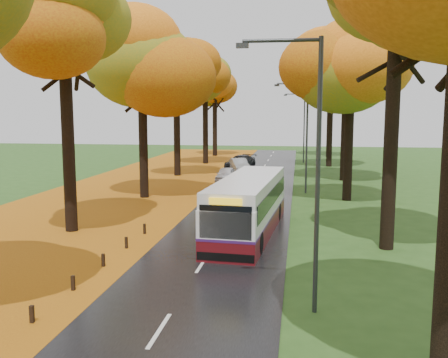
% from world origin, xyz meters
% --- Properties ---
extents(road, '(6.50, 90.00, 0.04)m').
position_xyz_m(road, '(0.00, 25.00, 0.02)').
color(road, black).
rests_on(road, ground).
extents(centre_line, '(0.12, 90.00, 0.01)m').
position_xyz_m(centre_line, '(0.00, 25.00, 0.04)').
color(centre_line, silver).
rests_on(centre_line, road).
extents(leaf_verge, '(12.00, 90.00, 0.02)m').
position_xyz_m(leaf_verge, '(-9.00, 25.00, 0.01)').
color(leaf_verge, '#84400C').
rests_on(leaf_verge, ground).
extents(leaf_drift, '(0.90, 90.00, 0.01)m').
position_xyz_m(leaf_drift, '(-3.05, 25.00, 0.04)').
color(leaf_drift, '#B26E12').
rests_on(leaf_drift, road).
extents(trees_left, '(9.20, 74.00, 13.88)m').
position_xyz_m(trees_left, '(-7.18, 27.06, 9.53)').
color(trees_left, black).
rests_on(trees_left, ground).
extents(trees_right, '(9.30, 74.20, 13.96)m').
position_xyz_m(trees_right, '(7.19, 26.91, 9.69)').
color(trees_right, black).
rests_on(trees_right, ground).
extents(bollard_row, '(0.11, 23.51, 0.52)m').
position_xyz_m(bollard_row, '(-3.70, 4.70, 0.26)').
color(bollard_row, black).
rests_on(bollard_row, ground).
extents(streetlamp_near, '(2.45, 0.18, 8.00)m').
position_xyz_m(streetlamp_near, '(3.95, 8.00, 4.71)').
color(streetlamp_near, '#333538').
rests_on(streetlamp_near, ground).
extents(streetlamp_mid, '(2.45, 0.18, 8.00)m').
position_xyz_m(streetlamp_mid, '(3.95, 30.00, 4.71)').
color(streetlamp_mid, '#333538').
rests_on(streetlamp_mid, ground).
extents(streetlamp_far, '(2.45, 0.18, 8.00)m').
position_xyz_m(streetlamp_far, '(3.95, 52.00, 4.71)').
color(streetlamp_far, '#333538').
rests_on(streetlamp_far, ground).
extents(bus, '(3.15, 10.52, 2.73)m').
position_xyz_m(bus, '(1.29, 17.26, 1.47)').
color(bus, '#510C12').
rests_on(bus, road).
extents(car_white, '(1.52, 3.66, 1.24)m').
position_xyz_m(car_white, '(-2.35, 34.55, 0.66)').
color(car_white, silver).
rests_on(car_white, road).
extents(car_silver, '(2.62, 4.25, 1.32)m').
position_xyz_m(car_silver, '(-2.11, 41.83, 0.70)').
color(car_silver, '#919498').
rests_on(car_silver, road).
extents(car_dark, '(3.37, 5.03, 1.35)m').
position_xyz_m(car_dark, '(-2.35, 44.84, 0.72)').
color(car_dark, black).
rests_on(car_dark, road).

